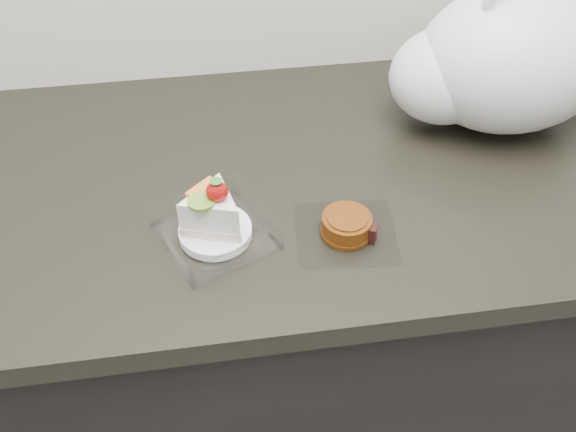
# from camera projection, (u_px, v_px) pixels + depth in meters

# --- Properties ---
(counter) EXTENTS (2.04, 0.64, 0.90)m
(counter) POSITION_uv_depth(u_px,v_px,m) (268.00, 335.00, 1.35)
(counter) COLOR black
(counter) RESTS_ON ground
(cake_tray) EXTENTS (0.19, 0.19, 0.11)m
(cake_tray) POSITION_uv_depth(u_px,v_px,m) (214.00, 222.00, 0.91)
(cake_tray) COLOR white
(cake_tray) RESTS_ON counter
(mooncake_wrap) EXTENTS (0.16, 0.15, 0.03)m
(mooncake_wrap) POSITION_uv_depth(u_px,v_px,m) (347.00, 227.00, 0.93)
(mooncake_wrap) COLOR white
(mooncake_wrap) RESTS_ON counter
(plastic_bag) EXTENTS (0.39, 0.29, 0.30)m
(plastic_bag) POSITION_uv_depth(u_px,v_px,m) (500.00, 61.00, 1.06)
(plastic_bag) COLOR silver
(plastic_bag) RESTS_ON counter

